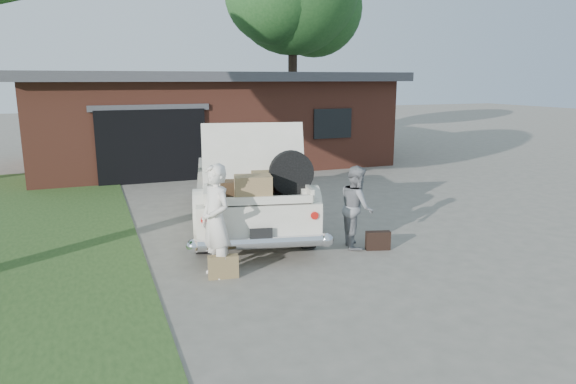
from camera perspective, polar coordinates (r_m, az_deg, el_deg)
name	(u,v)px	position (r m, az deg, el deg)	size (l,w,h in m)	color
ground	(301,261)	(8.97, 1.40, -7.65)	(90.00, 90.00, 0.00)	gray
house	(208,117)	(19.75, -8.93, 8.22)	(12.80, 7.80, 3.30)	brown
sedan	(247,186)	(11.05, -4.52, 0.68)	(3.32, 5.99, 2.31)	white
woman_left	(216,221)	(8.14, -8.02, -3.19)	(0.66, 0.43, 1.81)	white
woman_right	(357,207)	(9.61, 7.63, -1.62)	(0.75, 0.58, 1.53)	gray
suitcase_left	(223,267)	(8.25, -7.21, -8.24)	(0.48, 0.15, 0.37)	olive
suitcase_right	(378,241)	(9.63, 9.96, -5.33)	(0.45, 0.14, 0.35)	black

